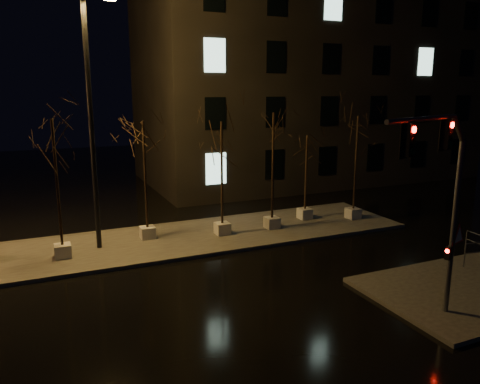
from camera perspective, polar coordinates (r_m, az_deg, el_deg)
name	(u,v)px	position (r m, az deg, el deg)	size (l,w,h in m)	color
ground	(232,289)	(16.83, -0.96, -11.80)	(90.00, 90.00, 0.00)	black
median	(182,239)	(22.09, -7.05, -5.68)	(22.00, 5.00, 0.15)	#3F3C38
sidewalk_corner	(469,290)	(18.46, 26.16, -10.63)	(7.00, 5.00, 0.15)	#3F3C38
building	(307,81)	(37.84, 8.21, 13.21)	(25.00, 12.00, 15.00)	black
tree_1	(54,151)	(19.72, -21.71, 4.69)	(1.80, 1.80, 5.80)	beige
tree_2	(144,148)	(21.28, -11.63, 5.25)	(1.80, 1.80, 5.52)	beige
tree_3	(222,147)	(21.51, -2.26, 5.45)	(1.80, 1.80, 5.46)	beige
tree_4	(273,139)	(22.50, 4.07, 6.45)	(1.80, 1.80, 5.83)	beige
tree_5	(307,154)	(24.53, 8.12, 4.57)	(1.80, 1.80, 4.55)	beige
tree_6	(357,139)	(24.99, 14.08, 6.24)	(1.80, 1.80, 5.56)	beige
traffic_signal_mast	(443,190)	(14.24, 23.53, 0.24)	(4.76, 1.66, 6.10)	#53545A
streetlight_main	(90,107)	(20.35, -17.82, 9.86)	(2.61, 0.32, 10.48)	black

